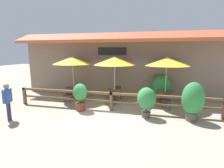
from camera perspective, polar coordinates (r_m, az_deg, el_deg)
The scene contains 20 objects.
ground_plane at distance 8.10m, azimuth -2.06°, elevation -11.01°, with size 60.00×60.00×0.00m, color #9E937F.
building_facade at distance 11.57m, azimuth 3.33°, elevation 6.48°, with size 14.28×1.49×4.23m.
patio_railing at distance 8.85m, azimuth -0.27°, elevation -4.40°, with size 10.40×0.14×0.95m.
patio_umbrella_near at distance 11.16m, azimuth -12.77°, elevation 7.54°, with size 2.42×2.42×2.71m.
dining_table_near at distance 11.40m, azimuth -12.40°, elevation -1.79°, with size 1.01×1.01×0.74m.
chair_near_streetside at distance 10.77m, azimuth -14.07°, elevation -3.16°, with size 0.47×0.47×0.87m.
chair_near_wallside at distance 12.06m, azimuth -10.52°, elevation -1.58°, with size 0.51×0.51×0.87m.
patio_umbrella_middle at distance 10.17m, azimuth 0.85°, elevation 7.53°, with size 2.42×2.42×2.71m.
dining_table_middle at distance 10.43m, azimuth 0.82°, elevation -2.68°, with size 1.01×1.01×0.74m.
chair_middle_streetside at distance 9.79m, azimuth -0.08°, elevation -4.20°, with size 0.48×0.48×0.87m.
chair_middle_wallside at distance 11.12m, azimuth 1.87°, elevation -2.42°, with size 0.50×0.50×0.87m.
patio_umbrella_far at distance 10.08m, azimuth 17.47°, elevation 7.03°, with size 2.42×2.42×2.71m.
dining_table_far at distance 10.34m, azimuth 16.91°, elevation -3.26°, with size 1.01×1.01×0.74m.
chair_far_streetside at distance 9.67m, azimuth 17.37°, elevation -4.87°, with size 0.45×0.45×0.87m.
chair_far_wallside at distance 11.07m, azimuth 16.58°, elevation -2.92°, with size 0.42×0.42×0.87m.
potted_plant_entrance_palm at distance 8.27m, azimuth 24.90°, elevation -4.82°, with size 0.93×0.84×1.71m.
potted_plant_small_flowering at distance 8.96m, azimuth -10.35°, elevation -3.53°, with size 0.73×0.66×1.40m.
potted_plant_corner_fern at distance 8.05m, azimuth 11.21°, elevation -4.98°, with size 0.84×0.75×1.40m.
potted_plant_tall_tropical at distance 11.02m, azimuth 15.72°, elevation -0.68°, with size 1.17×1.05×1.61m.
pedestrian at distance 8.72m, azimuth -30.99°, elevation -3.73°, with size 0.33×0.55×1.64m.
Camera 1 is at (2.03, -7.26, 2.96)m, focal length 28.00 mm.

